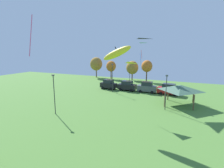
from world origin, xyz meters
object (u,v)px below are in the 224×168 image
Objects in this scene: parked_car_third_from_left at (147,87)px; light_post_0 at (112,76)px; parked_car_second_from_left at (127,86)px; treeline_tree_2 at (132,68)px; kite_flying_7 at (137,46)px; kite_flying_5 at (139,46)px; park_pavilion at (180,88)px; parked_car_rightmost_in_row at (169,89)px; treeline_tree_1 at (111,66)px; kite_flying_1 at (117,53)px; parked_car_leftmost at (108,84)px; treeline_tree_3 at (147,66)px; treeline_tree_0 at (96,64)px; kite_flying_2 at (128,66)px; light_post_2 at (166,90)px; light_post_1 at (54,92)px.

light_post_0 reaches higher than parked_car_third_from_left.
treeline_tree_2 is at bearing 104.59° from parked_car_second_from_left.
parked_car_third_from_left is at bearing 79.71° from kite_flying_7.
park_pavilion is at bearing -23.00° from kite_flying_5.
kite_flying_7 reaches higher than parked_car_rightmost_in_row.
treeline_tree_1 is at bearing 128.02° from parked_car_second_from_left.
kite_flying_5 is (-0.92, 14.54, 1.19)m from kite_flying_1.
parked_car_leftmost is at bearing 161.42° from kite_flying_5.
treeline_tree_3 is (1.49, 13.92, 3.58)m from parked_car_second_from_left.
parked_car_rightmost_in_row is 0.82× the size of park_pavilion.
parked_car_second_from_left is at bearing 46.83° from light_post_0.
kite_flying_7 reaches higher than light_post_0.
kite_flying_1 reaches higher than light_post_0.
treeline_tree_1 is (-23.05, 21.47, 1.14)m from park_pavilion.
treeline_tree_2 is (13.44, -0.32, -0.74)m from treeline_tree_0.
kite_flying_5 is 0.45× the size of park_pavilion.
park_pavilion is 0.98× the size of treeline_tree_1.
kite_flying_2 is 0.61× the size of parked_car_third_from_left.
treeline_tree_1 is 12.36m from treeline_tree_3.
treeline_tree_1 is (-6.04, 14.99, 3.05)m from parked_car_leftmost.
parked_car_rightmost_in_row is 30.90m from treeline_tree_0.
kite_flying_1 is 10.84m from light_post_2.
kite_flying_1 is 0.76× the size of park_pavilion.
kite_flying_2 is 33.57m from treeline_tree_1.
treeline_tree_3 is at bearing 73.76° from parked_car_leftmost.
kite_flying_1 reaches higher than treeline_tree_3.
treeline_tree_3 is (-8.74, 24.54, 1.48)m from light_post_2.
light_post_0 is at bearing -87.33° from treeline_tree_2.
kite_flying_1 reaches higher than park_pavilion.
park_pavilion is at bearing -6.91° from kite_flying_7.
light_post_2 is 0.95× the size of treeline_tree_1.
treeline_tree_3 reaches higher than parked_car_second_from_left.
light_post_2 is at bearing -43.69° from treeline_tree_0.
treeline_tree_0 reaches higher than treeline_tree_2.
kite_flying_7 is at bearing 143.29° from light_post_2.
treeline_tree_3 is (-3.32, 13.94, 3.52)m from parked_car_third_from_left.
kite_flying_5 is 11.83m from park_pavilion.
kite_flying_5 is at bearing -148.40° from parked_car_rightmost_in_row.
light_post_1 is at bearing -70.82° from treeline_tree_0.
kite_flying_2 is 0.57× the size of kite_flying_7.
light_post_0 reaches higher than treeline_tree_2.
light_post_0 is (-6.26, 0.35, -6.68)m from kite_flying_5.
parked_car_second_from_left is 1.01× the size of parked_car_third_from_left.
light_post_2 reaches higher than parked_car_rightmost_in_row.
kite_flying_7 is (0.14, -2.62, 0.02)m from kite_flying_5.
parked_car_second_from_left is at bearing -176.06° from parked_car_rightmost_in_row.
kite_flying_7 reaches higher than light_post_2.
treeline_tree_3 reaches higher than light_post_2.
treeline_tree_3 is at bearing 97.21° from kite_flying_2.
light_post_2 is at bearing -48.40° from kite_flying_5.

